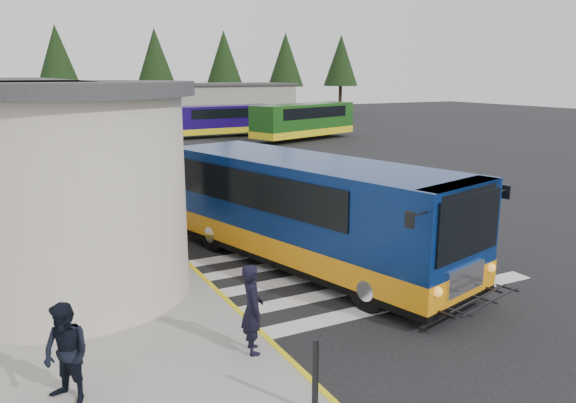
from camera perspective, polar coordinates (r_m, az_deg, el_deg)
name	(u,v)px	position (r m, az deg, el deg)	size (l,w,h in m)	color
ground	(341,260)	(15.95, 5.44, -5.91)	(140.00, 140.00, 0.00)	black
curb_strip	(161,240)	(17.89, -12.74, -3.81)	(0.12, 34.00, 0.16)	yellow
crosswalk	(342,271)	(15.05, 5.49, -7.03)	(8.00, 5.35, 0.01)	silver
depot_building	(159,106)	(56.55, -13.02, 9.47)	(26.40, 8.40, 4.20)	gray
tree_line	(139,58)	(64.33, -14.85, 13.90)	(58.40, 4.40, 10.00)	black
transit_bus	(309,216)	(15.11, 2.11, -1.43)	(5.51, 10.57, 2.90)	navy
pedestrian_a	(252,309)	(10.29, -3.64, -10.80)	(0.61, 0.40, 1.67)	black
pedestrian_b	(66,354)	(9.47, -21.60, -14.18)	(0.78, 0.61, 1.60)	black
bollard	(315,377)	(8.68, 2.79, -17.35)	(0.10, 0.10, 1.19)	black
far_bus_a	(224,119)	(47.48, -6.51, 8.31)	(8.66, 2.84, 2.20)	#15064D
far_bus_b	(304,120)	(44.76, 1.59, 8.31)	(9.78, 5.57, 2.43)	#174813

